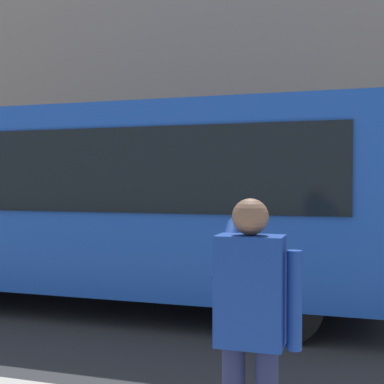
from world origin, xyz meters
name	(u,v)px	position (x,y,z in m)	size (l,w,h in m)	color
ground_plane	(291,318)	(0.00, 0.00, 0.00)	(60.00, 60.00, 0.00)	#2B2B2D
building_facade_far	(322,29)	(-0.02, -6.80, 5.99)	(28.00, 1.55, 12.00)	gray
red_bus	(100,199)	(2.98, 0.10, 1.68)	(9.05, 2.54, 3.08)	#1947AD
pedestrian_photographer	(251,317)	(-0.28, 4.47, 1.14)	(0.53, 0.52, 1.70)	#1E2347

